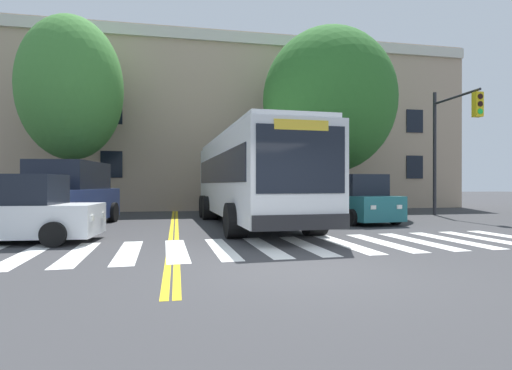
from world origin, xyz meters
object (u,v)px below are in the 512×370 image
(city_bus, at_px, (249,176))
(car_navy_near_lane, at_px, (70,196))
(street_tree_curbside_large, at_px, (329,101))
(car_black_behind_bus, at_px, (233,195))
(car_white_cross_street, at_px, (15,211))
(street_tree_curbside_small, at_px, (71,89))
(traffic_light_near_corner, at_px, (451,131))
(car_teal_far_lane, at_px, (357,200))

(city_bus, relative_size, car_navy_near_lane, 2.06)
(street_tree_curbside_large, bearing_deg, car_black_behind_bus, 130.86)
(car_white_cross_street, height_order, street_tree_curbside_small, street_tree_curbside_small)
(city_bus, bearing_deg, traffic_light_near_corner, 8.99)
(city_bus, height_order, car_navy_near_lane, city_bus)
(car_black_behind_bus, bearing_deg, street_tree_curbside_large, -49.14)
(traffic_light_near_corner, relative_size, street_tree_curbside_large, 0.65)
(traffic_light_near_corner, distance_m, street_tree_curbside_small, 17.11)
(car_navy_near_lane, bearing_deg, car_teal_far_lane, -3.05)
(city_bus, relative_size, car_white_cross_street, 2.66)
(car_white_cross_street, bearing_deg, car_teal_far_lane, 16.78)
(car_teal_far_lane, bearing_deg, car_navy_near_lane, 176.95)
(city_bus, height_order, street_tree_curbside_small, street_tree_curbside_small)
(car_teal_far_lane, relative_size, traffic_light_near_corner, 0.67)
(car_navy_near_lane, height_order, car_black_behind_bus, car_navy_near_lane)
(car_navy_near_lane, xyz_separation_m, traffic_light_near_corner, (15.63, 0.84, 2.77))
(traffic_light_near_corner, bearing_deg, street_tree_curbside_small, 168.25)
(car_black_behind_bus, distance_m, street_tree_curbside_large, 7.70)
(car_black_behind_bus, height_order, car_white_cross_street, car_black_behind_bus)
(car_teal_far_lane, height_order, street_tree_curbside_large, street_tree_curbside_large)
(city_bus, height_order, street_tree_curbside_large, street_tree_curbside_large)
(car_black_behind_bus, distance_m, traffic_light_near_corner, 11.72)
(car_black_behind_bus, height_order, traffic_light_near_corner, traffic_light_near_corner)
(car_navy_near_lane, distance_m, car_black_behind_bus, 10.57)
(car_navy_near_lane, height_order, car_teal_far_lane, car_navy_near_lane)
(car_navy_near_lane, distance_m, street_tree_curbside_large, 12.23)
(car_teal_far_lane, distance_m, traffic_light_near_corner, 6.14)
(city_bus, bearing_deg, car_white_cross_street, -154.26)
(car_white_cross_street, bearing_deg, city_bus, 25.74)
(car_teal_far_lane, relative_size, car_white_cross_street, 0.94)
(car_black_behind_bus, bearing_deg, car_white_cross_street, -121.42)
(traffic_light_near_corner, xyz_separation_m, street_tree_curbside_large, (-4.76, 2.55, 1.68))
(car_teal_far_lane, bearing_deg, city_bus, -178.82)
(street_tree_curbside_large, relative_size, street_tree_curbside_small, 1.00)
(city_bus, distance_m, car_teal_far_lane, 4.34)
(car_black_behind_bus, distance_m, car_white_cross_street, 13.88)
(street_tree_curbside_large, bearing_deg, traffic_light_near_corner, -28.22)
(city_bus, distance_m, car_white_cross_street, 7.38)
(city_bus, distance_m, street_tree_curbside_small, 9.65)
(car_navy_near_lane, height_order, street_tree_curbside_large, street_tree_curbside_large)
(car_white_cross_street, xyz_separation_m, street_tree_curbside_small, (-0.65, 8.13, 4.97))
(car_navy_near_lane, bearing_deg, car_white_cross_street, -95.46)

